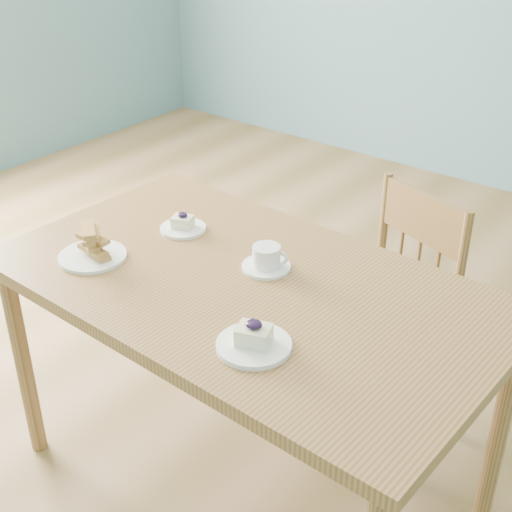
% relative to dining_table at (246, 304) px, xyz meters
% --- Properties ---
extents(room, '(5.01, 5.01, 2.71)m').
position_rel_dining_table_xyz_m(room, '(-0.36, 0.24, 0.67)').
color(room, '#987046').
rests_on(room, ground).
extents(dining_table, '(1.43, 0.84, 0.75)m').
position_rel_dining_table_xyz_m(dining_table, '(0.00, 0.00, 0.00)').
color(dining_table, olive).
rests_on(dining_table, ground).
extents(dining_chair, '(0.48, 0.47, 0.84)m').
position_rel_dining_table_xyz_m(dining_chair, '(0.16, 0.54, -0.25)').
color(dining_chair, olive).
rests_on(dining_chair, ground).
extents(cheesecake_plate_near, '(0.18, 0.18, 0.08)m').
position_rel_dining_table_xyz_m(cheesecake_plate_near, '(0.20, -0.22, 0.09)').
color(cheesecake_plate_near, white).
rests_on(cheesecake_plate_near, dining_table).
extents(cheesecake_plate_far, '(0.14, 0.14, 0.06)m').
position_rel_dining_table_xyz_m(cheesecake_plate_far, '(-0.34, 0.12, 0.09)').
color(cheesecake_plate_far, white).
rests_on(cheesecake_plate_far, dining_table).
extents(coffee_cup, '(0.14, 0.14, 0.07)m').
position_rel_dining_table_xyz_m(coffee_cup, '(0.00, 0.09, 0.10)').
color(coffee_cup, white).
rests_on(coffee_cup, dining_table).
extents(biscotti_plate, '(0.19, 0.19, 0.10)m').
position_rel_dining_table_xyz_m(biscotti_plate, '(-0.43, -0.17, 0.11)').
color(biscotti_plate, white).
rests_on(biscotti_plate, dining_table).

